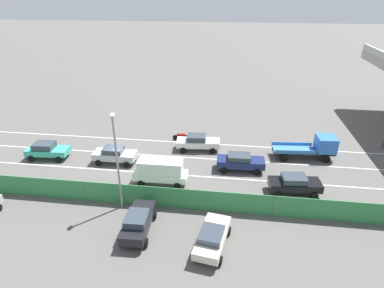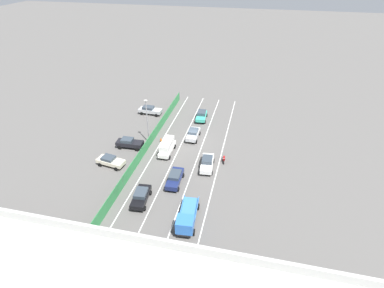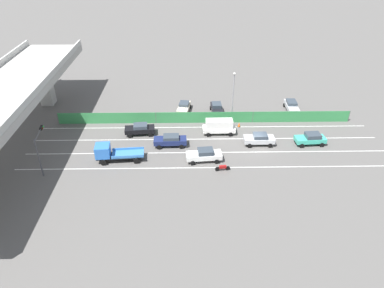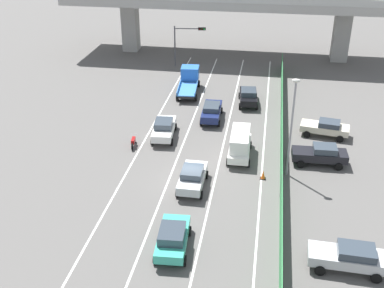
% 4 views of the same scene
% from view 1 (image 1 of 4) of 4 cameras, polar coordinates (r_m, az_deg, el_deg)
% --- Properties ---
extents(ground_plane, '(300.00, 300.00, 0.00)m').
position_cam_1_polar(ground_plane, '(34.04, -12.17, -3.04)').
color(ground_plane, '#565451').
extents(lane_line_left_edge, '(0.14, 49.68, 0.01)m').
position_cam_1_polar(lane_line_left_edge, '(37.21, 0.51, 0.18)').
color(lane_line_left_edge, silver).
rests_on(lane_line_left_edge, ground).
extents(lane_line_mid_left, '(0.14, 49.68, 0.01)m').
position_cam_1_polar(lane_line_mid_left, '(34.04, -0.25, -2.40)').
color(lane_line_mid_left, silver).
rests_on(lane_line_mid_left, ground).
extents(lane_line_mid_right, '(0.14, 49.68, 0.01)m').
position_cam_1_polar(lane_line_mid_right, '(30.96, -1.17, -5.51)').
color(lane_line_mid_right, silver).
rests_on(lane_line_mid_right, ground).
extents(lane_line_right_edge, '(0.14, 49.68, 0.01)m').
position_cam_1_polar(lane_line_right_edge, '(28.00, -2.29, -9.28)').
color(lane_line_right_edge, silver).
rests_on(lane_line_right_edge, ground).
extents(green_fence, '(0.10, 45.78, 1.85)m').
position_cam_1_polar(green_fence, '(26.28, -2.88, -9.47)').
color(green_fence, '#338447').
rests_on(green_fence, ground).
extents(car_van_white, '(1.98, 4.83, 2.29)m').
position_cam_1_polar(car_van_white, '(29.32, -5.54, -4.65)').
color(car_van_white, silver).
rests_on(car_van_white, ground).
extents(car_sedan_navy, '(2.04, 4.62, 1.65)m').
position_cam_1_polar(car_sedan_navy, '(31.75, 8.46, -3.04)').
color(car_sedan_navy, navy).
rests_on(car_sedan_navy, ground).
extents(car_taxi_teal, '(2.23, 4.35, 1.69)m').
position_cam_1_polar(car_taxi_teal, '(36.83, -24.09, -0.92)').
color(car_taxi_teal, teal).
rests_on(car_taxi_teal, ground).
extents(car_sedan_silver, '(1.98, 4.27, 1.66)m').
position_cam_1_polar(car_sedan_silver, '(33.65, -13.41, -1.77)').
color(car_sedan_silver, '#B7BABC').
rests_on(car_sedan_silver, ground).
extents(car_sedan_black, '(2.30, 4.51, 1.65)m').
position_cam_1_polar(car_sedan_black, '(29.40, 17.54, -6.62)').
color(car_sedan_black, black).
rests_on(car_sedan_black, ground).
extents(car_hatchback_white, '(2.29, 4.78, 1.71)m').
position_cam_1_polar(car_hatchback_white, '(35.30, 1.01, 0.37)').
color(car_hatchback_white, silver).
rests_on(car_hatchback_white, ground).
extents(flatbed_truck_blue, '(2.65, 6.33, 2.40)m').
position_cam_1_polar(flatbed_truck_blue, '(35.81, 20.76, -0.48)').
color(flatbed_truck_blue, black).
rests_on(flatbed_truck_blue, ground).
extents(motorcycle, '(0.60, 1.95, 0.93)m').
position_cam_1_polar(motorcycle, '(37.85, -1.93, 1.38)').
color(motorcycle, black).
rests_on(motorcycle, ground).
extents(parked_sedan_dark, '(4.51, 2.06, 1.69)m').
position_cam_1_polar(parked_sedan_dark, '(24.29, -9.43, -13.23)').
color(parked_sedan_dark, black).
rests_on(parked_sedan_dark, ground).
extents(parked_sedan_cream, '(4.55, 2.50, 1.53)m').
position_cam_1_polar(parked_sedan_cream, '(22.88, 3.56, -15.95)').
color(parked_sedan_cream, beige).
rests_on(parked_sedan_cream, ground).
extents(street_lamp, '(0.60, 0.36, 8.07)m').
position_cam_1_polar(street_lamp, '(24.97, -13.11, -1.74)').
color(street_lamp, gray).
rests_on(street_lamp, ground).
extents(traffic_cone, '(0.47, 0.47, 0.74)m').
position_cam_1_polar(traffic_cone, '(28.98, -12.82, -7.83)').
color(traffic_cone, orange).
rests_on(traffic_cone, ground).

